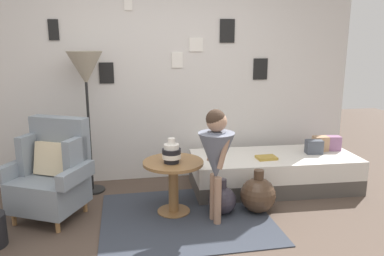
{
  "coord_description": "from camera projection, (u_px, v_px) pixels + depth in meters",
  "views": [
    {
      "loc": [
        -0.53,
        -2.63,
        1.69
      ],
      "look_at": [
        0.15,
        0.95,
        0.85
      ],
      "focal_mm": 34.94,
      "sensor_mm": 36.0,
      "label": 1
    }
  ],
  "objects": [
    {
      "name": "gallery_wall",
      "position": [
        165.0,
        75.0,
        4.56
      ],
      "size": [
        4.8,
        0.12,
        2.6
      ],
      "color": "silver",
      "rests_on": "ground"
    },
    {
      "name": "vase_striped",
      "position": [
        172.0,
        153.0,
        3.61
      ],
      "size": [
        0.18,
        0.18,
        0.25
      ],
      "color": "black",
      "rests_on": "side_table"
    },
    {
      "name": "pillow_mid",
      "position": [
        320.0,
        144.0,
        4.53
      ],
      "size": [
        0.18,
        0.13,
        0.18
      ],
      "primitive_type": "cube",
      "rotation": [
        0.0,
        0.0,
        -0.04
      ],
      "color": "tan",
      "rests_on": "daybed"
    },
    {
      "name": "book_on_daybed",
      "position": [
        266.0,
        158.0,
        4.22
      ],
      "size": [
        0.22,
        0.17,
        0.03
      ],
      "primitive_type": "cube",
      "rotation": [
        0.0,
        0.0,
        0.03
      ],
      "color": "#B18D37",
      "rests_on": "daybed"
    },
    {
      "name": "daybed",
      "position": [
        273.0,
        171.0,
        4.41
      ],
      "size": [
        1.93,
        0.88,
        0.4
      ],
      "color": "#4C4742",
      "rests_on": "ground"
    },
    {
      "name": "armchair",
      "position": [
        52.0,
        173.0,
        3.64
      ],
      "size": [
        0.9,
        0.82,
        0.97
      ],
      "color": "#9E7042",
      "rests_on": "ground"
    },
    {
      "name": "pillow_back",
      "position": [
        314.0,
        147.0,
        4.41
      ],
      "size": [
        0.21,
        0.14,
        0.16
      ],
      "primitive_type": "cube",
      "rotation": [
        0.0,
        0.0,
        -0.14
      ],
      "color": "#474C56",
      "rests_on": "daybed"
    },
    {
      "name": "demijohn_near",
      "position": [
        222.0,
        200.0,
        3.74
      ],
      "size": [
        0.28,
        0.28,
        0.37
      ],
      "color": "#332D38",
      "rests_on": "ground"
    },
    {
      "name": "floor_lamp",
      "position": [
        86.0,
        73.0,
        4.05
      ],
      "size": [
        0.39,
        0.39,
        1.6
      ],
      "color": "black",
      "rests_on": "ground"
    },
    {
      "name": "pillow_head",
      "position": [
        332.0,
        143.0,
        4.55
      ],
      "size": [
        0.22,
        0.15,
        0.17
      ],
      "primitive_type": "cube",
      "rotation": [
        0.0,
        0.0,
        -0.18
      ],
      "color": "gray",
      "rests_on": "daybed"
    },
    {
      "name": "side_table",
      "position": [
        173.0,
        176.0,
        3.71
      ],
      "size": [
        0.6,
        0.6,
        0.54
      ],
      "color": "olive",
      "rests_on": "ground"
    },
    {
      "name": "person_child",
      "position": [
        216.0,
        152.0,
        3.44
      ],
      "size": [
        0.34,
        0.34,
        1.1
      ],
      "color": "#A37A60",
      "rests_on": "ground"
    },
    {
      "name": "rug",
      "position": [
        186.0,
        217.0,
        3.67
      ],
      "size": [
        1.64,
        1.41,
        0.01
      ],
      "primitive_type": "cube",
      "color": "#333842",
      "rests_on": "ground"
    },
    {
      "name": "demijohn_far",
      "position": [
        258.0,
        195.0,
        3.77
      ],
      "size": [
        0.36,
        0.36,
        0.45
      ],
      "color": "#473323",
      "rests_on": "ground"
    }
  ]
}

